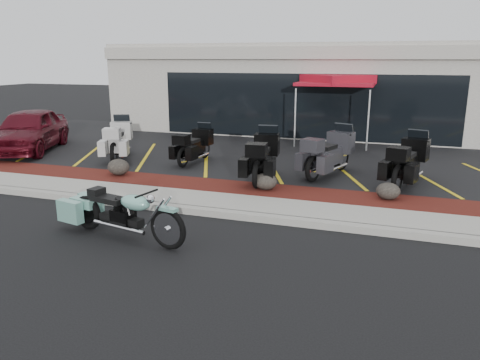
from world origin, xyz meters
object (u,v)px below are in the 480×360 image
(parked_car, at_px, (29,130))
(hero_cruiser, at_px, (168,223))
(traffic_cone, at_px, (263,145))
(popup_canopy, at_px, (337,81))
(touring_white, at_px, (123,134))

(parked_car, bearing_deg, hero_cruiser, -57.49)
(traffic_cone, distance_m, popup_canopy, 3.97)
(hero_cruiser, relative_size, parked_car, 0.67)
(parked_car, bearing_deg, popup_canopy, 5.10)
(hero_cruiser, xyz_separation_m, parked_car, (-8.66, 6.23, 0.38))
(hero_cruiser, bearing_deg, traffic_cone, 106.76)
(touring_white, xyz_separation_m, parked_car, (-3.48, -0.57, 0.07))
(traffic_cone, height_order, popup_canopy, popup_canopy)
(hero_cruiser, distance_m, parked_car, 10.67)
(hero_cruiser, relative_size, touring_white, 1.25)
(parked_car, bearing_deg, traffic_cone, -3.00)
(parked_car, height_order, popup_canopy, popup_canopy)
(popup_canopy, bearing_deg, hero_cruiser, -75.26)
(touring_white, distance_m, parked_car, 3.53)
(parked_car, xyz_separation_m, popup_canopy, (10.17, 5.15, 1.64))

